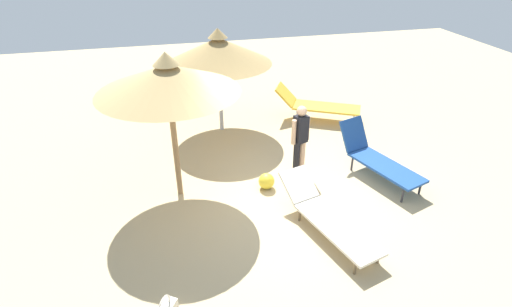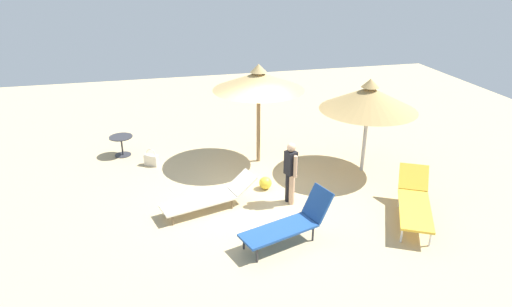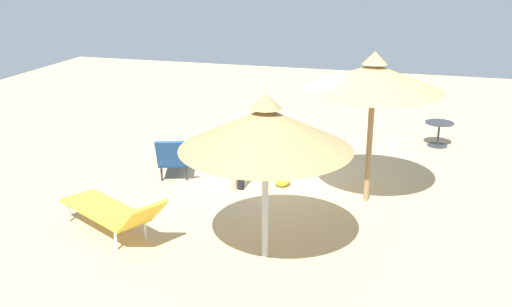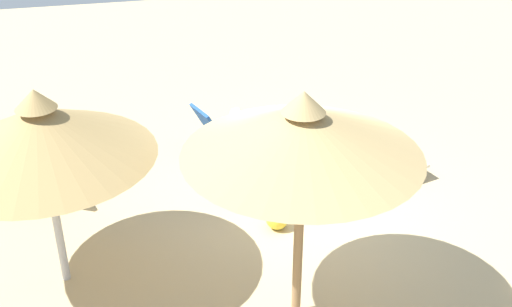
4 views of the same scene
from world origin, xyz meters
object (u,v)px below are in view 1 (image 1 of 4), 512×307
(parasol_umbrella_edge, at_px, (218,51))
(lounge_chair_far_right, at_px, (316,104))
(lounge_chair_far_left, at_px, (326,216))
(person_standing_near_left, at_px, (300,137))
(beach_ball, at_px, (266,181))
(parasol_umbrella_near_right, at_px, (168,79))
(lounge_chair_center, at_px, (376,157))

(parasol_umbrella_edge, distance_m, lounge_chair_far_right, 2.96)
(parasol_umbrella_edge, height_order, lounge_chair_far_left, parasol_umbrella_edge)
(person_standing_near_left, relative_size, beach_ball, 4.78)
(lounge_chair_far_right, bearing_deg, lounge_chair_far_left, -18.79)
(lounge_chair_far_left, distance_m, lounge_chair_far_right, 4.51)
(parasol_umbrella_edge, distance_m, parasol_umbrella_near_right, 2.87)
(lounge_chair_far_right, bearing_deg, lounge_chair_center, 3.69)
(parasol_umbrella_near_right, relative_size, lounge_chair_center, 1.36)
(parasol_umbrella_near_right, relative_size, lounge_chair_far_right, 1.23)
(lounge_chair_center, bearing_deg, beach_ball, -91.96)
(parasol_umbrella_edge, distance_m, beach_ball, 3.38)
(lounge_chair_far_right, distance_m, person_standing_near_left, 2.78)
(parasol_umbrella_near_right, distance_m, beach_ball, 2.72)
(parasol_umbrella_near_right, distance_m, lounge_chair_center, 4.37)
(lounge_chair_far_left, relative_size, beach_ball, 7.25)
(parasol_umbrella_edge, bearing_deg, lounge_chair_center, 43.11)
(lounge_chair_center, bearing_deg, parasol_umbrella_near_right, -94.48)
(parasol_umbrella_edge, relative_size, lounge_chair_center, 1.25)
(lounge_chair_far_left, xyz_separation_m, lounge_chair_far_right, (-4.26, 1.45, 0.13))
(lounge_chair_far_left, bearing_deg, person_standing_near_left, 175.29)
(lounge_chair_far_left, bearing_deg, lounge_chair_center, 130.07)
(lounge_chair_center, relative_size, person_standing_near_left, 1.34)
(parasol_umbrella_edge, xyz_separation_m, lounge_chair_center, (2.88, 2.70, -1.58))
(parasol_umbrella_edge, bearing_deg, beach_ball, 8.52)
(lounge_chair_far_right, bearing_deg, person_standing_near_left, -28.15)
(lounge_chair_center, distance_m, lounge_chair_far_right, 2.89)
(lounge_chair_center, xyz_separation_m, lounge_chair_far_left, (1.38, -1.64, -0.12))
(parasol_umbrella_edge, bearing_deg, lounge_chair_far_right, 90.18)
(lounge_chair_center, xyz_separation_m, person_standing_near_left, (-0.46, -1.49, 0.41))
(lounge_chair_center, distance_m, lounge_chair_far_left, 2.14)
(lounge_chair_far_right, bearing_deg, parasol_umbrella_near_right, -55.50)
(parasol_umbrella_edge, relative_size, person_standing_near_left, 1.67)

